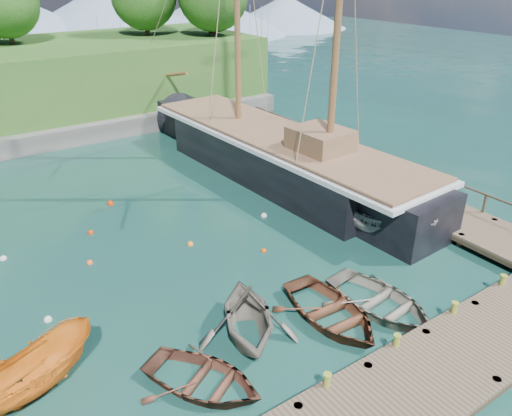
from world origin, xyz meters
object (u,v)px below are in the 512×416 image
Objects in this scene: motorboat_orange at (37,391)px; cabin_boat_white at (379,237)px; rowboat_2 at (330,319)px; rowboat_0 at (204,387)px; rowboat_3 at (380,309)px; schooner at (279,159)px; rowboat_1 at (248,337)px.

motorboat_orange is 15.75m from cabin_boat_white.
rowboat_2 is 10.04m from motorboat_orange.
rowboat_0 is 7.40m from rowboat_3.
cabin_boat_white is 8.75m from schooner.
schooner is (11.96, 12.08, 1.17)m from rowboat_0.
rowboat_1 reaches higher than rowboat_2.
cabin_boat_white is at bearing -13.34° from rowboat_0.
rowboat_1 is 3.17m from rowboat_2.
rowboat_2 is at bearing -124.08° from motorboat_orange.
rowboat_0 is 17.04m from schooner.
cabin_boat_white is at bearing -106.95° from motorboat_orange.
rowboat_3 is at bearing -14.61° from rowboat_2.
motorboat_orange reaches higher than rowboat_3.
schooner is (9.56, 10.95, 1.17)m from rowboat_1.
schooner reaches higher than rowboat_0.
motorboat_orange is (-9.71, 2.54, 0.00)m from rowboat_2.
schooner reaches higher than rowboat_2.
cabin_boat_white reaches higher than rowboat_2.
schooner reaches higher than cabin_boat_white.
motorboat_orange is at bearing 158.80° from rowboat_3.
schooner is at bearing 72.97° from rowboat_1.
motorboat_orange is 18.78m from schooner.
rowboat_2 is 1.06× the size of motorboat_orange.
cabin_boat_white is (6.02, 3.22, 0.00)m from rowboat_2.
cabin_boat_white reaches higher than rowboat_3.
cabin_boat_white is at bearing 38.32° from rowboat_1.
rowboat_1 is at bearing -134.09° from schooner.
cabin_boat_white is at bearing 37.40° from rowboat_3.
motorboat_orange is at bearing 167.54° from cabin_boat_white.
rowboat_2 is at bearing -27.84° from rowboat_0.
rowboat_3 is at bearing -33.26° from rowboat_0.
rowboat_0 is 11.95m from cabin_boat_white.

